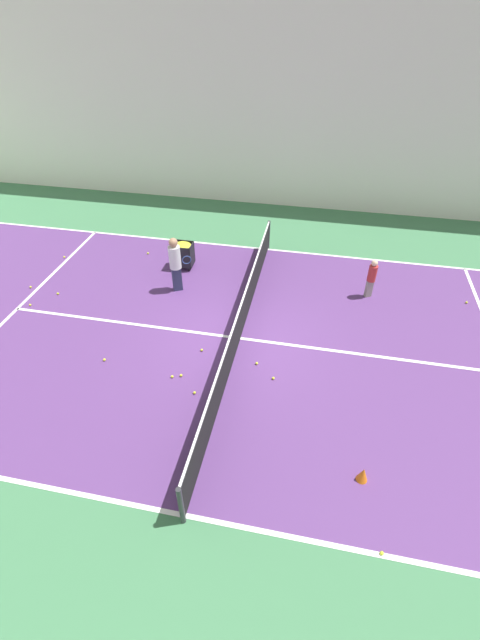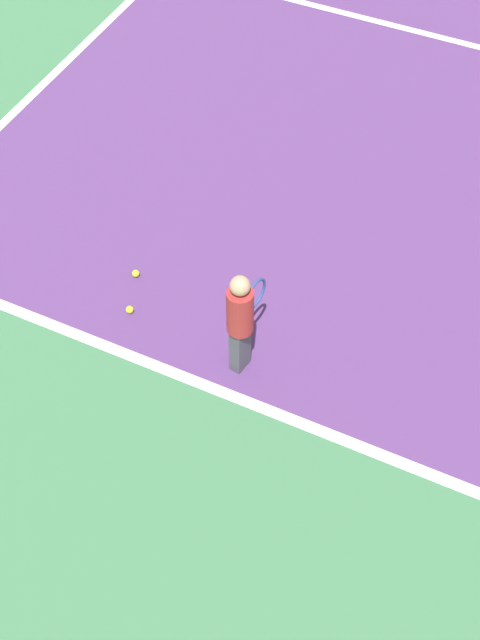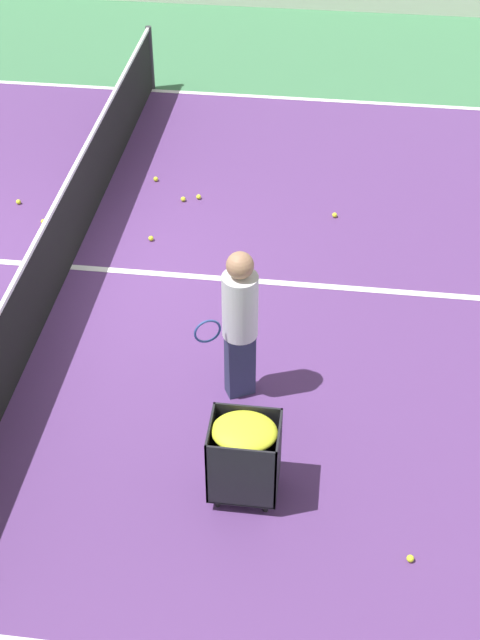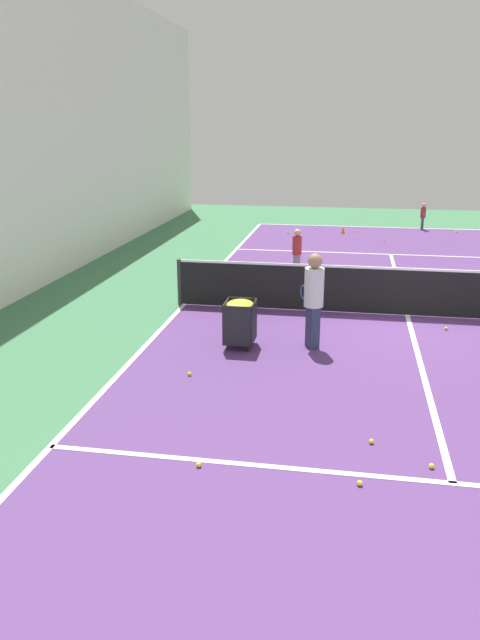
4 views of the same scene
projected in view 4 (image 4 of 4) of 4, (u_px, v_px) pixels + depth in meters
ground_plane at (407, 316)px, 13.76m from camera, size 36.91×36.91×0.00m
court_playing_area at (407, 316)px, 13.76m from camera, size 10.17×24.83×0.00m
line_baseline_near at (383, 227)px, 25.42m from camera, size 10.17×0.10×0.00m
line_sideline_right at (184, 304)px, 14.61m from camera, size 0.10×24.83×0.00m
line_service_near at (391, 254)px, 20.17m from camera, size 10.17×0.10×0.00m
line_service_far at (453, 483)px, 7.35m from camera, size 10.17×0.10×0.00m
line_centre_service at (407, 316)px, 13.76m from camera, size 0.10×13.66×0.00m
hall_enclosure_right at (3, 123)px, 14.06m from camera, size 0.15×33.21×8.11m
tennis_net at (409, 291)px, 13.60m from camera, size 10.47×0.10×1.08m
player_near_baseline at (423, 215)px, 24.69m from camera, size 0.24×0.55×1.05m
coach_at_net at (314, 295)px, 11.52m from camera, size 0.53×0.67×1.81m
child_midcourt at (297, 249)px, 17.29m from camera, size 0.35×0.35×1.29m
ball_cart at (240, 314)px, 11.66m from camera, size 0.55×0.64×0.91m
training_cone_2 at (343, 230)px, 23.94m from camera, size 0.18×0.18×0.26m
tennis_ball_0 at (288, 233)px, 23.98m from camera, size 0.07×0.07×0.07m
tennis_ball_2 at (355, 231)px, 24.29m from camera, size 0.07×0.07×0.07m
tennis_ball_5 at (360, 483)px, 7.30m from camera, size 0.07×0.07×0.07m
tennis_ball_6 at (384, 239)px, 22.61m from camera, size 0.07×0.07×0.07m
tennis_ball_7 at (457, 232)px, 24.21m from camera, size 0.07×0.07×0.07m
tennis_ball_9 at (199, 465)px, 7.70m from camera, size 0.07×0.07×0.07m
tennis_ball_10 at (189, 374)px, 10.48m from camera, size 0.07×0.07×0.07m
tennis_ball_11 at (451, 230)px, 24.60m from camera, size 0.07×0.07×0.07m
tennis_ball_12 at (446, 328)px, 12.80m from camera, size 0.07×0.07×0.07m
tennis_ball_13 at (371, 441)px, 8.26m from camera, size 0.07×0.07×0.07m
tennis_ball_17 at (432, 466)px, 7.66m from camera, size 0.07×0.07×0.07m
tennis_ball_20 at (298, 253)px, 20.30m from camera, size 0.07×0.07×0.07m
tennis_ball_28 at (315, 228)px, 25.04m from camera, size 0.07×0.07×0.07m
tennis_ball_30 at (447, 308)px, 14.19m from camera, size 0.07×0.07×0.07m
tennis_ball_33 at (463, 303)px, 14.57m from camera, size 0.07×0.07×0.07m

